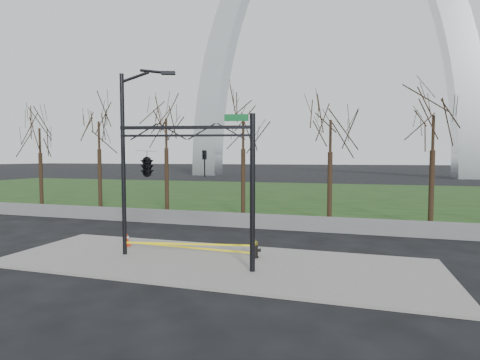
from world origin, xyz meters
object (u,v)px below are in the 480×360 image
(traffic_cone, at_px, (127,240))
(street_light, at_px, (128,150))
(traffic_signal_mast, at_px, (167,164))
(fire_hydrant, at_px, (255,249))

(traffic_cone, relative_size, street_light, 0.07)
(street_light, bearing_deg, traffic_signal_mast, -49.45)
(fire_hydrant, xyz_separation_m, traffic_cone, (-6.48, 0.28, -0.06))
(fire_hydrant, height_order, street_light, street_light)
(traffic_cone, distance_m, traffic_signal_mast, 5.96)
(fire_hydrant, relative_size, street_light, 0.10)
(fire_hydrant, bearing_deg, traffic_cone, 171.90)
(fire_hydrant, distance_m, traffic_cone, 6.48)
(traffic_cone, xyz_separation_m, street_light, (1.00, -1.28, 4.29))
(street_light, xyz_separation_m, traffic_signal_mast, (2.68, -1.55, -0.55))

